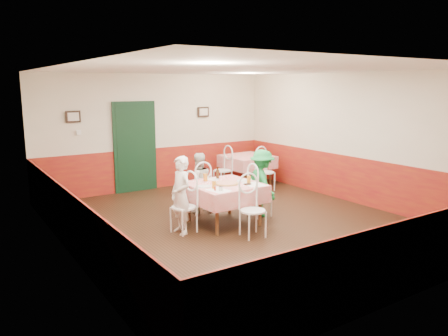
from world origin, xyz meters
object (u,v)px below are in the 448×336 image
chair_second_b (265,172)px  diner_far (198,183)px  wallet (247,184)px  diner_right (262,183)px  main_table (224,204)px  second_table (247,170)px  chair_far (200,191)px  chair_right (260,194)px  diner_left (181,195)px  glass_c (205,177)px  pizza (227,183)px  chair_second_a (223,171)px  glass_a (214,185)px  chair_near (253,211)px  beer_bottle (218,173)px  glass_b (249,180)px  chair_left (184,207)px

chair_second_b → diner_far: bearing=-164.5°
wallet → diner_far: bearing=103.8°
wallet → diner_right: diner_right is taller
main_table → second_table: 3.31m
chair_far → diner_right: bearing=142.6°
wallet → chair_right: bearing=29.5°
chair_right → diner_left: size_ratio=0.67×
glass_c → diner_right: bearing=-17.6°
main_table → chair_far: (-0.03, 0.85, 0.08)m
chair_far → pizza: size_ratio=2.18×
chair_second_a → glass_a: (-1.89, -2.64, 0.38)m
second_table → chair_near: size_ratio=1.24×
pizza → diner_right: 0.90m
pizza → beer_bottle: beer_bottle is taller
main_table → glass_b: bearing=-27.1°
glass_a → chair_right: bearing=12.3°
beer_bottle → main_table: bearing=-106.3°
chair_near → diner_far: (-0.05, 1.75, 0.16)m
main_table → diner_left: diner_left is taller
glass_a → chair_far: bearing=72.8°
chair_left → main_table: bearing=80.4°
chair_second_b → diner_right: bearing=-132.9°
diner_left → chair_far: bearing=132.9°
chair_far → glass_b: bearing=116.5°
chair_far → chair_second_b: (2.30, 0.80, 0.00)m
pizza → diner_right: (0.89, 0.09, -0.12)m
chair_left → chair_near: (0.88, -0.82, 0.00)m
chair_second_a → glass_c: (-1.70, -2.04, 0.38)m
wallet → main_table: bearing=133.7°
chair_right → chair_far: bearing=48.3°
chair_right → diner_far: bearing=46.7°
glass_b → pizza: bearing=159.7°
glass_a → glass_c: 0.63m
glass_a → main_table: bearing=33.3°
chair_second_b → main_table: bearing=-146.7°
chair_left → glass_a: chair_left is taller
chair_near → chair_left: bearing=143.9°
glass_a → diner_left: size_ratio=0.10×
chair_right → chair_near: (-0.82, -0.88, 0.00)m
chair_near → glass_c: (-0.20, 1.22, 0.38)m
chair_second_b → glass_b: size_ratio=6.80×
diner_far → glass_a: bearing=82.7°
glass_a → beer_bottle: beer_bottle is taller
second_table → diner_far: 2.76m
main_table → glass_c: size_ratio=8.56×
chair_left → chair_right: (1.70, 0.05, 0.00)m
second_table → diner_far: diner_far is taller
diner_left → main_table: bearing=89.5°
chair_right → wallet: 0.71m
pizza → wallet: bearing=-39.2°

